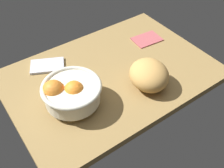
{
  "coord_description": "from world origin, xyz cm",
  "views": [
    {
      "loc": [
        45.87,
        65.41,
        72.41
      ],
      "look_at": [
        6.35,
        9.6,
        5.0
      ],
      "focal_mm": 42.83,
      "sensor_mm": 36.0,
      "label": 1
    }
  ],
  "objects_px": {
    "fruit_bowl": "(70,92)",
    "napkin_folded": "(147,39)",
    "napkin_spare": "(47,66)",
    "bread_loaf": "(149,75)"
  },
  "relations": [
    {
      "from": "napkin_spare",
      "to": "fruit_bowl",
      "type": "bearing_deg",
      "value": 85.71
    },
    {
      "from": "fruit_bowl",
      "to": "bread_loaf",
      "type": "bearing_deg",
      "value": 163.83
    },
    {
      "from": "napkin_folded",
      "to": "napkin_spare",
      "type": "height_order",
      "value": "same"
    },
    {
      "from": "napkin_folded",
      "to": "napkin_spare",
      "type": "xyz_separation_m",
      "value": [
        0.46,
        -0.09,
        0.0
      ]
    },
    {
      "from": "bread_loaf",
      "to": "fruit_bowl",
      "type": "bearing_deg",
      "value": -16.17
    },
    {
      "from": "fruit_bowl",
      "to": "napkin_spare",
      "type": "relative_size",
      "value": 1.54
    },
    {
      "from": "fruit_bowl",
      "to": "napkin_folded",
      "type": "distance_m",
      "value": 0.5
    },
    {
      "from": "napkin_spare",
      "to": "bread_loaf",
      "type": "bearing_deg",
      "value": 130.14
    },
    {
      "from": "fruit_bowl",
      "to": "napkin_folded",
      "type": "xyz_separation_m",
      "value": [
        -0.48,
        -0.14,
        -0.06
      ]
    },
    {
      "from": "fruit_bowl",
      "to": "bread_loaf",
      "type": "distance_m",
      "value": 0.3
    }
  ]
}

